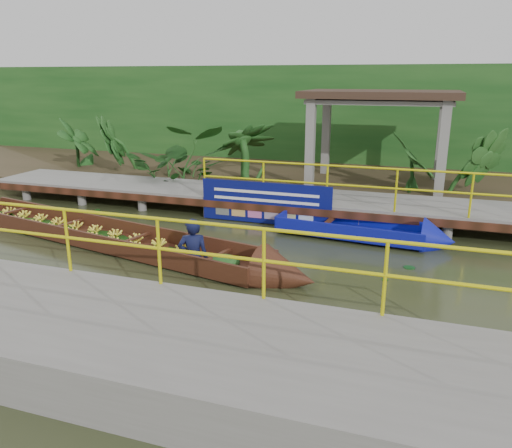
% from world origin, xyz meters
% --- Properties ---
extents(ground, '(80.00, 80.00, 0.00)m').
position_xyz_m(ground, '(0.00, 0.00, 0.00)').
color(ground, '#2B3118').
rests_on(ground, ground).
extents(land_strip, '(30.00, 8.00, 0.45)m').
position_xyz_m(land_strip, '(0.00, 7.50, 0.23)').
color(land_strip, '#382F1C').
rests_on(land_strip, ground).
extents(far_dock, '(16.00, 2.06, 1.66)m').
position_xyz_m(far_dock, '(0.02, 3.43, 0.48)').
color(far_dock, slate).
rests_on(far_dock, ground).
extents(near_dock, '(18.00, 2.40, 1.73)m').
position_xyz_m(near_dock, '(1.00, -4.20, 0.30)').
color(near_dock, slate).
rests_on(near_dock, ground).
extents(pavilion, '(4.40, 3.00, 3.00)m').
position_xyz_m(pavilion, '(3.00, 6.30, 2.82)').
color(pavilion, slate).
rests_on(pavilion, ground).
extents(foliage_backdrop, '(30.00, 0.80, 4.00)m').
position_xyz_m(foliage_backdrop, '(0.00, 10.00, 2.00)').
color(foliage_backdrop, '#164416').
rests_on(foliage_backdrop, ground).
extents(vendor_boat, '(10.67, 3.24, 2.13)m').
position_xyz_m(vendor_boat, '(-2.26, -0.09, 0.22)').
color(vendor_boat, '#3A1C10').
rests_on(vendor_boat, ground).
extents(moored_blue_boat, '(4.07, 1.42, 0.95)m').
position_xyz_m(moored_blue_boat, '(3.84, 2.02, 0.17)').
color(moored_blue_boat, '#0D1392').
rests_on(moored_blue_boat, ground).
extents(blue_banner, '(3.37, 0.04, 1.05)m').
position_xyz_m(blue_banner, '(0.67, 2.48, 0.56)').
color(blue_banner, '#0B105A').
rests_on(blue_banner, ground).
extents(tropical_plants, '(14.41, 1.41, 1.76)m').
position_xyz_m(tropical_plants, '(-1.19, 5.30, 1.33)').
color(tropical_plants, '#164416').
rests_on(tropical_plants, ground).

